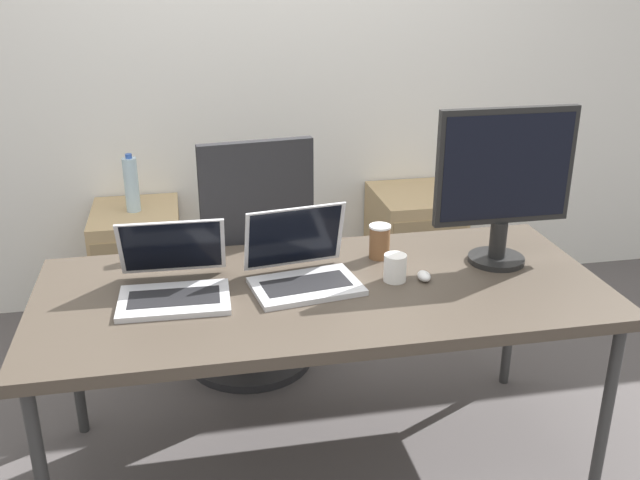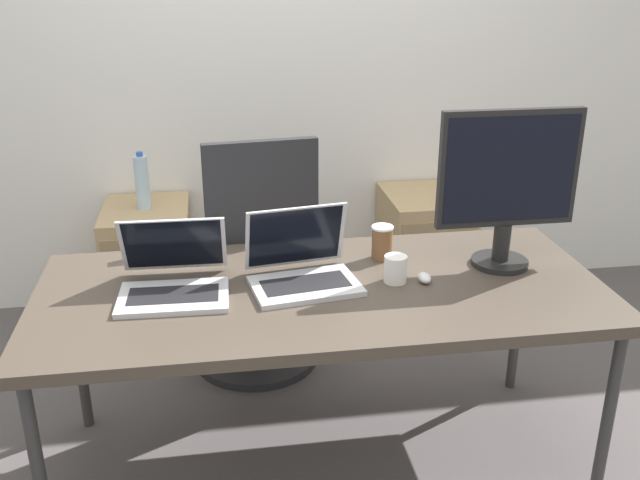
# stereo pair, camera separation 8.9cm
# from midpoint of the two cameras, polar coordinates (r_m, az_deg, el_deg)

# --- Properties ---
(ground_plane) EXTENTS (14.00, 14.00, 0.00)m
(ground_plane) POSITION_cam_midpoint_polar(r_m,az_deg,el_deg) (2.75, 1.11, -17.19)
(ground_plane) COLOR #514C4C
(wall_back) EXTENTS (10.00, 0.05, 2.60)m
(wall_back) POSITION_cam_midpoint_polar(r_m,az_deg,el_deg) (3.62, -2.89, 15.04)
(wall_back) COLOR silver
(wall_back) RESTS_ON ground_plane
(desk) EXTENTS (1.88, 0.83, 0.71)m
(desk) POSITION_cam_midpoint_polar(r_m,az_deg,el_deg) (2.38, 1.23, -4.68)
(desk) COLOR #473D33
(desk) RESTS_ON ground_plane
(office_chair) EXTENTS (0.56, 0.58, 1.09)m
(office_chair) POSITION_cam_midpoint_polar(r_m,az_deg,el_deg) (3.08, -4.26, -3.51)
(office_chair) COLOR #232326
(office_chair) RESTS_ON ground_plane
(cabinet_left) EXTENTS (0.41, 0.49, 0.60)m
(cabinet_left) POSITION_cam_midpoint_polar(r_m,az_deg,el_deg) (3.60, -12.74, -2.05)
(cabinet_left) COLOR tan
(cabinet_left) RESTS_ON ground_plane
(cabinet_right) EXTENTS (0.41, 0.49, 0.60)m
(cabinet_right) POSITION_cam_midpoint_polar(r_m,az_deg,el_deg) (3.76, 8.95, -0.75)
(cabinet_right) COLOR tan
(cabinet_right) RESTS_ON ground_plane
(water_bottle) EXTENTS (0.07, 0.07, 0.28)m
(water_bottle) POSITION_cam_midpoint_polar(r_m,az_deg,el_deg) (3.46, -13.32, 4.52)
(water_bottle) COLOR silver
(water_bottle) RESTS_ON cabinet_left
(laptop_left) EXTENTS (0.35, 0.34, 0.23)m
(laptop_left) POSITION_cam_midpoint_polar(r_m,az_deg,el_deg) (2.34, -10.58, -3.06)
(laptop_left) COLOR silver
(laptop_left) RESTS_ON desk
(laptop_right) EXTENTS (0.38, 0.34, 0.25)m
(laptop_right) POSITION_cam_midpoint_polar(r_m,az_deg,el_deg) (2.37, -0.37, -2.31)
(laptop_right) COLOR silver
(laptop_right) RESTS_ON desk
(monitor) EXTENTS (0.49, 0.20, 0.55)m
(monitor) POSITION_cam_midpoint_polar(r_m,az_deg,el_deg) (2.51, 15.77, 4.35)
(monitor) COLOR black
(monitor) RESTS_ON desk
(mouse) EXTENTS (0.04, 0.07, 0.03)m
(mouse) POSITION_cam_midpoint_polar(r_m,az_deg,el_deg) (2.42, 9.41, -3.01)
(mouse) COLOR silver
(mouse) RESTS_ON desk
(coffee_cup_white) EXTENTS (0.08, 0.08, 0.09)m
(coffee_cup_white) POSITION_cam_midpoint_polar(r_m,az_deg,el_deg) (2.40, 7.09, -2.29)
(coffee_cup_white) COLOR white
(coffee_cup_white) RESTS_ON desk
(coffee_cup_brown) EXTENTS (0.08, 0.08, 0.12)m
(coffee_cup_brown) POSITION_cam_midpoint_polar(r_m,az_deg,el_deg) (2.57, 5.98, -0.20)
(coffee_cup_brown) COLOR brown
(coffee_cup_brown) RESTS_ON desk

